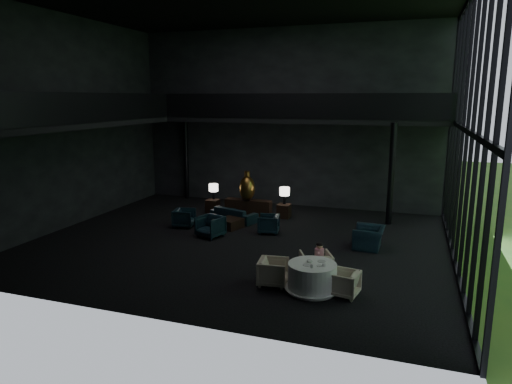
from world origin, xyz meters
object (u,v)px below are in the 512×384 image
(side_table_right, at_px, (284,211))
(dining_chair_west, at_px, (273,271))
(lounge_armchair_west, at_px, (184,217))
(table_lamp_left, at_px, (213,188))
(console, at_px, (248,207))
(coffee_table, at_px, (230,223))
(bronze_urn, at_px, (247,188))
(dining_chair_east, at_px, (344,283))
(child, at_px, (319,252))
(lounge_armchair_east, at_px, (269,223))
(dining_chair_north, at_px, (316,263))
(window_armchair, at_px, (369,234))
(dining_table, at_px, (312,279))
(sofa, at_px, (234,212))
(table_lamp_right, at_px, (285,192))
(side_table_left, at_px, (213,206))
(lounge_armchair_south, at_px, (210,224))

(side_table_right, height_order, dining_chair_west, dining_chair_west)
(lounge_armchair_west, bearing_deg, table_lamp_left, -12.78)
(console, bearing_deg, coffee_table, -89.06)
(bronze_urn, distance_m, table_lamp_left, 1.61)
(dining_chair_east, distance_m, child, 1.38)
(console, relative_size, coffee_table, 2.46)
(lounge_armchair_east, relative_size, dining_chair_east, 1.12)
(dining_chair_west, bearing_deg, dining_chair_north, -58.66)
(window_armchair, bearing_deg, dining_chair_north, -18.22)
(table_lamp_left, bearing_deg, dining_table, -49.81)
(console, relative_size, sofa, 1.11)
(bronze_urn, bearing_deg, child, -53.90)
(console, xyz_separation_m, window_armchair, (5.33, -2.93, 0.18))
(console, distance_m, dining_chair_north, 7.41)
(lounge_armchair_west, bearing_deg, side_table_right, -62.43)
(dining_chair_north, height_order, child, child)
(side_table_right, xyz_separation_m, table_lamp_right, (0.00, 0.06, 0.79))
(sofa, xyz_separation_m, lounge_armchair_east, (1.84, -1.18, 0.01))
(side_table_right, relative_size, lounge_armchair_east, 0.77)
(side_table_right, bearing_deg, table_lamp_left, 179.99)
(console, bearing_deg, window_armchair, -28.81)
(side_table_right, height_order, dining_chair_east, dining_chair_east)
(console, distance_m, child, 7.31)
(console, xyz_separation_m, table_lamp_left, (-1.60, -0.04, 0.72))
(side_table_left, xyz_separation_m, child, (5.84, -5.79, 0.44))
(dining_chair_west, bearing_deg, dining_table, -100.98)
(console, distance_m, dining_chair_west, 7.59)
(dining_chair_north, relative_size, dining_chair_west, 1.13)
(dining_chair_north, bearing_deg, side_table_right, -91.73)
(coffee_table, bearing_deg, console, 90.94)
(window_armchair, relative_size, dining_chair_east, 1.72)
(table_lamp_right, bearing_deg, console, -179.05)
(lounge_armchair_south, height_order, child, child)
(lounge_armchair_west, bearing_deg, sofa, -56.99)
(side_table_left, distance_m, coffee_table, 2.63)
(bronze_urn, bearing_deg, sofa, -100.01)
(table_lamp_right, bearing_deg, dining_chair_north, -67.16)
(table_lamp_left, bearing_deg, dining_chair_east, -46.05)
(console, xyz_separation_m, lounge_armchair_south, (-0.19, -3.50, 0.14))
(lounge_armchair_west, xyz_separation_m, child, (5.93, -3.30, 0.34))
(dining_chair_north, bearing_deg, child, -133.09)
(console, height_order, lounge_armchair_south, lounge_armchair_south)
(bronze_urn, height_order, lounge_armchair_south, bronze_urn)
(sofa, xyz_separation_m, window_armchair, (5.52, -1.73, 0.14))
(bronze_urn, bearing_deg, window_armchair, -27.75)
(coffee_table, distance_m, dining_chair_west, 5.64)
(table_lamp_right, xyz_separation_m, coffee_table, (-1.56, -2.24, -0.89))
(sofa, distance_m, window_armchair, 5.79)
(table_lamp_left, height_order, side_table_right, table_lamp_left)
(table_lamp_left, height_order, lounge_armchair_south, table_lamp_left)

